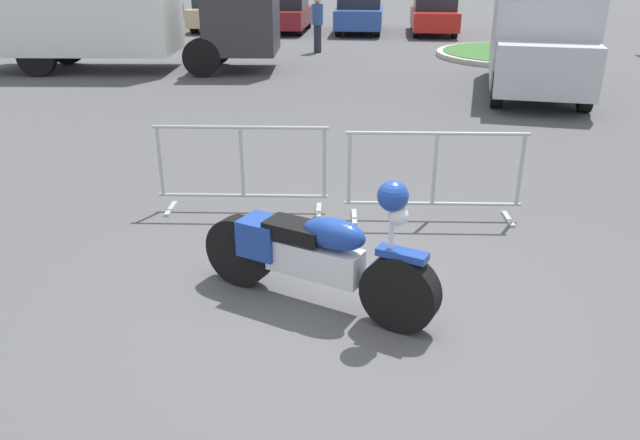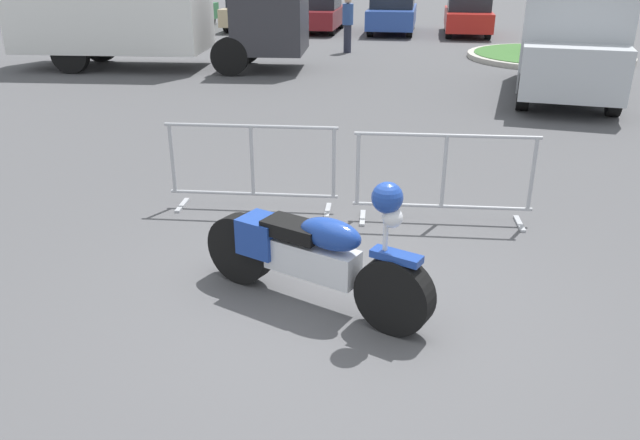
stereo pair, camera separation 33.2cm
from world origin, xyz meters
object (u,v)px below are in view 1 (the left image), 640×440
object	(u,v)px
pedestrian	(318,22)
parked_car_green	(149,12)
delivery_van	(540,35)
motorcycle	(315,254)
crowd_barrier_far	(434,175)
box_truck	(111,6)
crowd_barrier_near	(242,168)
parked_car_maroon	(287,14)
parked_car_blue	(360,13)
parked_car_tan	(219,12)
parked_car_red	(434,15)

from	to	relation	value
pedestrian	parked_car_green	bearing A→B (deg)	105.87
delivery_van	parked_car_green	xyz separation A→B (m)	(-13.26, 11.03, -0.54)
motorcycle	crowd_barrier_far	distance (m)	2.37
crowd_barrier_far	delivery_van	bearing A→B (deg)	71.23
crowd_barrier_far	box_truck	size ratio (longest dim) A/B	0.26
crowd_barrier_near	delivery_van	world-z (taller)	delivery_van
parked_car_maroon	parked_car_blue	distance (m)	2.88
motorcycle	parked_car_blue	xyz separation A→B (m)	(-0.84, 20.86, 0.25)
motorcycle	pedestrian	size ratio (longest dim) A/B	1.30
crowd_barrier_near	parked_car_maroon	world-z (taller)	parked_car_maroon
parked_car_maroon	pedestrian	size ratio (longest dim) A/B	2.39
motorcycle	parked_car_green	bearing A→B (deg)	136.79
delivery_van	parked_car_blue	distance (m)	11.91
crowd_barrier_far	parked_car_tan	world-z (taller)	parked_car_tan
parked_car_green	delivery_van	bearing A→B (deg)	-130.60
motorcycle	crowd_barrier_far	xyz separation A→B (m)	(1.14, 2.08, 0.06)
box_truck	delivery_van	xyz separation A→B (m)	(10.57, -1.60, -0.39)
parked_car_green	parked_car_red	distance (m)	11.51
box_truck	parked_car_maroon	world-z (taller)	box_truck
box_truck	crowd_barrier_near	bearing A→B (deg)	-64.63
parked_car_tan	parked_car_red	xyz separation A→B (m)	(8.63, -0.43, 0.00)
pedestrian	parked_car_maroon	bearing A→B (deg)	71.37
motorcycle	crowd_barrier_near	world-z (taller)	motorcycle
crowd_barrier_far	parked_car_red	bearing A→B (deg)	87.21
motorcycle	delivery_van	distance (m)	10.63
parked_car_tan	motorcycle	bearing A→B (deg)	-163.53
pedestrian	parked_car_tan	bearing A→B (deg)	91.43
pedestrian	box_truck	bearing A→B (deg)	179.78
crowd_barrier_far	parked_car_blue	xyz separation A→B (m)	(-1.97, 18.78, 0.19)
crowd_barrier_near	parked_car_blue	xyz separation A→B (m)	(0.30, 18.78, 0.19)
parked_car_maroon	parked_car_red	world-z (taller)	parked_car_red
crowd_barrier_near	crowd_barrier_far	world-z (taller)	same
crowd_barrier_far	box_truck	xyz separation A→B (m)	(-7.92, 9.41, 1.08)
crowd_barrier_far	parked_car_blue	world-z (taller)	parked_car_blue
delivery_van	parked_car_tan	world-z (taller)	delivery_van
crowd_barrier_near	pedestrian	bearing A→B (deg)	93.01
parked_car_red	pedestrian	bearing A→B (deg)	143.60
parked_car_maroon	crowd_barrier_far	bearing A→B (deg)	-166.27
box_truck	pedestrian	xyz separation A→B (m)	(4.95, 3.80, -0.72)
crowd_barrier_far	box_truck	bearing A→B (deg)	130.06
crowd_barrier_far	parked_car_red	size ratio (longest dim) A/B	0.50
motorcycle	delivery_van	xyz separation A→B (m)	(3.79, 9.90, 0.75)
crowd_barrier_far	delivery_van	world-z (taller)	delivery_van
parked_car_green	parked_car_maroon	distance (m)	5.76
delivery_van	pedestrian	distance (m)	7.80
parked_car_green	parked_car_blue	size ratio (longest dim) A/B	0.94
parked_car_red	delivery_van	bearing A→B (deg)	-171.65
delivery_van	pedestrian	world-z (taller)	delivery_van
box_truck	parked_car_green	xyz separation A→B (m)	(-2.69, 9.43, -0.94)
motorcycle	parked_car_red	world-z (taller)	parked_car_red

